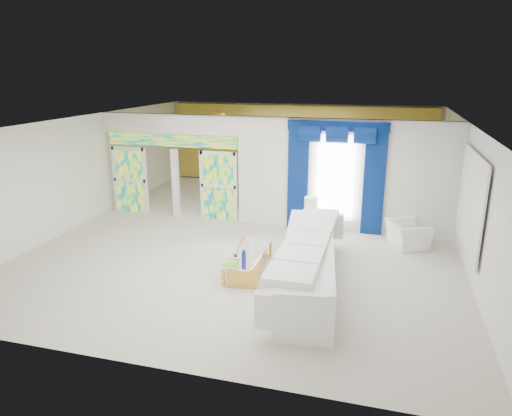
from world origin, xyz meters
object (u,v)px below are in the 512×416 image
(white_sofa, at_px, (308,263))
(armchair, at_px, (407,234))
(console_table, at_px, (321,225))
(grand_piano, at_px, (245,182))
(coffee_table, at_px, (249,261))

(white_sofa, height_order, armchair, white_sofa)
(console_table, height_order, grand_piano, grand_piano)
(white_sofa, height_order, console_table, white_sofa)
(white_sofa, distance_m, console_table, 3.24)
(white_sofa, relative_size, grand_piano, 2.45)
(grand_piano, bearing_deg, coffee_table, -89.53)
(console_table, xyz_separation_m, grand_piano, (-3.11, 3.18, 0.29))
(armchair, bearing_deg, grand_piano, 31.22)
(white_sofa, distance_m, coffee_table, 1.40)
(coffee_table, bearing_deg, console_table, 68.00)
(console_table, bearing_deg, white_sofa, -86.99)
(armchair, bearing_deg, console_table, 53.21)
(white_sofa, xyz_separation_m, console_table, (-0.17, 3.22, -0.25))
(white_sofa, relative_size, coffee_table, 2.48)
(coffee_table, xyz_separation_m, console_table, (1.18, 2.92, -0.02))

